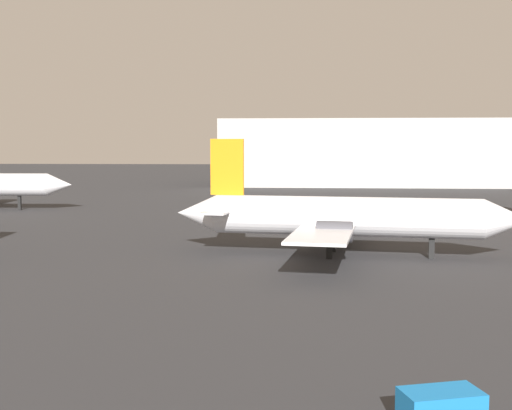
{
  "coord_description": "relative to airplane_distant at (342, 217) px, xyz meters",
  "views": [
    {
      "loc": [
        -1.39,
        -10.8,
        8.64
      ],
      "look_at": [
        -5.64,
        50.92,
        3.01
      ],
      "focal_mm": 45.37,
      "sensor_mm": 36.0,
      "label": 1
    }
  ],
  "objects": [
    {
      "name": "airplane_distant",
      "position": [
        0.0,
        0.0,
        0.0
      ],
      "size": [
        27.85,
        24.79,
        9.24
      ],
      "rotation": [
        0.0,
        0.0,
        -0.14
      ],
      "color": "white",
      "rests_on": "ground_plane"
    },
    {
      "name": "baggage_cart",
      "position": [
        1.01,
        -31.84,
        -2.36
      ],
      "size": [
        2.67,
        1.96,
        1.3
      ],
      "rotation": [
        0.0,
        0.0,
        3.43
      ],
      "color": "#1972BF",
      "rests_on": "ground_plane"
    },
    {
      "name": "terminal_building",
      "position": [
        11.21,
        97.5,
        4.1
      ],
      "size": [
        63.74,
        27.9,
        14.42
      ],
      "primitive_type": "cube",
      "color": "#B7B7B2",
      "rests_on": "ground_plane"
    }
  ]
}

